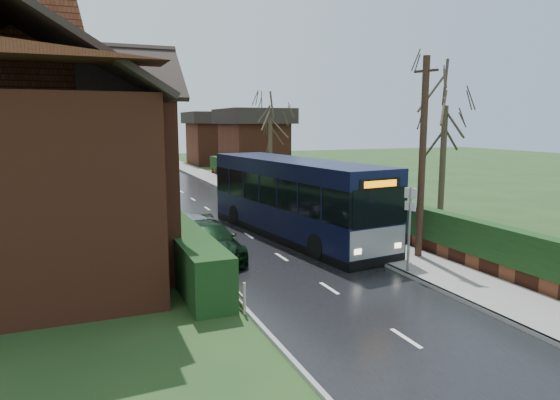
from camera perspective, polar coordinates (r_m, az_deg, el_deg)
name	(u,v)px	position (r m, az deg, el deg)	size (l,w,h in m)	color
ground	(303,272)	(17.83, 2.64, -8.18)	(140.00, 140.00, 0.00)	#324A1F
road	(225,220)	(26.97, -6.28, -2.34)	(6.00, 100.00, 0.02)	black
pavement	(297,214)	(28.38, 2.00, -1.60)	(2.50, 100.00, 0.14)	slate
kerb_right	(278,215)	(27.92, -0.25, -1.77)	(0.12, 100.00, 0.14)	gray
kerb_left	(168,224)	(26.32, -12.69, -2.69)	(0.12, 100.00, 0.10)	gray
front_hedge	(167,230)	(21.20, -12.78, -3.40)	(1.20, 16.00, 1.60)	black
picket_fence	(185,237)	(21.40, -10.76, -4.18)	(0.10, 16.00, 0.90)	gray
right_wall_hedge	(322,196)	(28.89, 4.82, 0.46)	(0.60, 50.00, 1.80)	maroon
brick_house	(30,146)	(20.33, -26.65, 5.54)	(9.30, 14.60, 10.30)	maroon
bus	(294,199)	(22.75, 1.64, 0.12)	(4.20, 11.97, 3.56)	black
car_silver	(192,229)	(21.61, -9.98, -3.31)	(1.69, 4.20, 1.43)	#B3B4B8
car_green	(209,241)	(19.55, -8.15, -4.66)	(1.91, 4.71, 1.37)	black
car_distant	(149,169)	(50.44, -14.71, 3.44)	(1.52, 4.36, 1.44)	black
bus_stop_sign	(410,217)	(17.53, 14.61, -1.93)	(0.20, 0.46, 3.08)	slate
telegraph_pole	(422,159)	(19.46, 15.95, 4.50)	(0.41, 0.95, 7.62)	black
tree_right_near	(446,97)	(25.07, 18.44, 11.14)	(3.98, 3.98, 8.58)	#372C20
tree_right_far	(270,113)	(36.75, -1.12, 9.86)	(4.07, 4.07, 7.85)	#392E21
tree_house_side	(3,61)	(30.24, -29.08, 13.73)	(4.92, 4.92, 11.19)	#362A20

